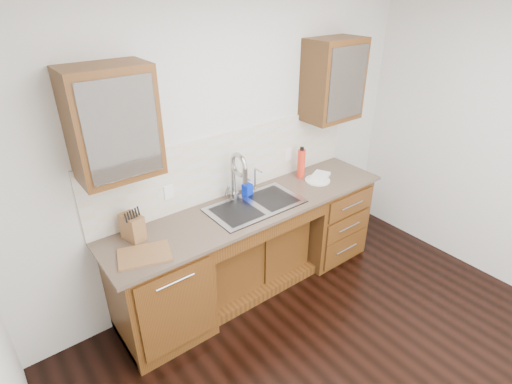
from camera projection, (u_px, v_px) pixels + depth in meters
wall_back at (229, 146)px, 3.55m from camera, size 4.00×0.10×2.70m
base_cabinet_left at (160, 290)px, 3.22m from camera, size 0.70×0.62×0.88m
base_cabinet_center at (248, 251)px, 3.83m from camera, size 1.20×0.44×0.70m
base_cabinet_right at (324, 216)px, 4.24m from camera, size 0.70×0.62×0.88m
countertop at (254, 206)px, 3.50m from camera, size 2.70×0.65×0.03m
backsplash at (233, 163)px, 3.58m from camera, size 2.70×0.02×0.59m
sink at (255, 214)px, 3.53m from camera, size 0.84×0.46×0.19m
faucet at (233, 178)px, 3.52m from camera, size 0.04×0.04×0.40m
filter_tap at (255, 178)px, 3.70m from camera, size 0.02×0.02×0.24m
upper_cabinet_left at (112, 123)px, 2.61m from camera, size 0.55×0.34×0.75m
upper_cabinet_right at (333, 80)px, 3.74m from camera, size 0.55×0.34×0.75m
outlet_left at (169, 192)px, 3.26m from camera, size 0.08×0.01×0.12m
outlet_right at (288, 155)px, 3.96m from camera, size 0.08×0.01×0.12m
soap_bottle at (247, 187)px, 3.62m from camera, size 0.09×0.09×0.17m
water_bottle at (301, 164)px, 3.93m from camera, size 0.10×0.10×0.29m
plate at (317, 180)px, 3.91m from camera, size 0.26×0.26×0.01m
dish_towel at (320, 176)px, 3.94m from camera, size 0.25×0.22×0.03m
knife_block at (133, 227)px, 3.00m from camera, size 0.15×0.20×0.20m
cutting_board at (144, 255)px, 2.85m from camera, size 0.43×0.36×0.02m
cup_left_a at (104, 133)px, 2.60m from camera, size 0.14×0.14×0.09m
cup_left_b at (121, 130)px, 2.66m from camera, size 0.13×0.13×0.09m
cup_right_a at (328, 87)px, 3.74m from camera, size 0.12×0.12×0.09m
cup_right_b at (341, 84)px, 3.83m from camera, size 0.14×0.14×0.10m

